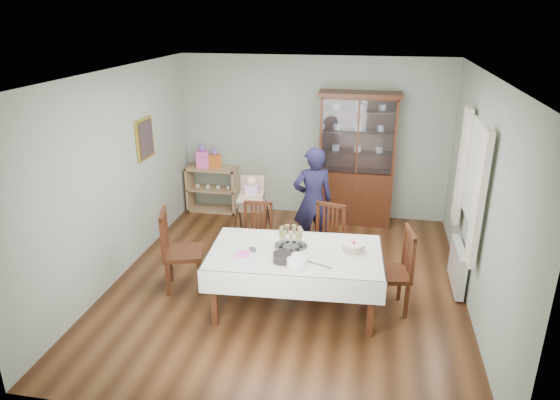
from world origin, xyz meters
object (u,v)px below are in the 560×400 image
(dining_table, at_px, (295,280))
(woman, at_px, (313,201))
(sideboard, at_px, (213,189))
(champagne_tray, at_px, (291,241))
(china_cabinet, at_px, (357,157))
(chair_far_right, at_px, (325,254))
(chair_far_left, at_px, (257,250))
(gift_bag_pink, at_px, (202,158))
(chair_end_right, at_px, (389,286))
(high_chair, at_px, (252,217))
(gift_bag_orange, at_px, (215,160))
(birthday_cake, at_px, (353,248))
(chair_end_left, at_px, (183,265))

(dining_table, xyz_separation_m, woman, (0.00, 1.56, 0.41))
(sideboard, bearing_deg, champagne_tray, -55.80)
(china_cabinet, distance_m, champagne_tray, 2.82)
(sideboard, xyz_separation_m, chair_far_right, (2.21, -1.92, -0.12))
(chair_far_left, bearing_deg, gift_bag_pink, 121.72)
(chair_far_right, relative_size, gift_bag_pink, 2.44)
(chair_far_right, height_order, chair_end_right, chair_end_right)
(dining_table, xyz_separation_m, champagne_tray, (-0.07, 0.10, 0.45))
(high_chair, bearing_deg, chair_far_right, -37.25)
(sideboard, bearing_deg, high_chair, -49.32)
(high_chair, distance_m, gift_bag_pink, 1.73)
(high_chair, bearing_deg, woman, -12.47)
(china_cabinet, xyz_separation_m, gift_bag_orange, (-2.43, 0.00, -0.17))
(champagne_tray, relative_size, birthday_cake, 1.36)
(gift_bag_orange, bearing_deg, woman, -34.25)
(china_cabinet, height_order, chair_far_right, china_cabinet)
(chair_far_left, distance_m, chair_end_right, 1.91)
(china_cabinet, height_order, chair_end_right, china_cabinet)
(birthday_cake, bearing_deg, china_cabinet, 92.11)
(chair_far_right, distance_m, chair_end_right, 1.11)
(woman, bearing_deg, china_cabinet, -132.94)
(high_chair, distance_m, birthday_cake, 2.26)
(woman, distance_m, high_chair, 1.01)
(chair_end_left, bearing_deg, chair_far_left, -66.60)
(chair_far_left, bearing_deg, champagne_tray, -57.65)
(chair_end_right, bearing_deg, gift_bag_orange, -141.86)
(chair_far_left, relative_size, chair_end_left, 0.87)
(sideboard, distance_m, chair_far_right, 2.93)
(champagne_tray, bearing_deg, high_chair, 118.61)
(birthday_cake, xyz_separation_m, gift_bag_pink, (-2.75, 2.71, 0.16))
(sideboard, relative_size, chair_end_right, 0.88)
(dining_table, distance_m, gift_bag_orange, 3.44)
(chair_far_left, relative_size, champagne_tray, 2.36)
(chair_far_left, height_order, gift_bag_pink, gift_bag_pink)
(champagne_tray, xyz_separation_m, gift_bag_pink, (-2.02, 2.73, 0.14))
(chair_end_left, bearing_deg, chair_end_right, -106.93)
(chair_end_left, distance_m, gift_bag_pink, 2.76)
(dining_table, height_order, chair_far_right, chair_far_right)
(chair_far_left, xyz_separation_m, high_chair, (-0.25, 0.77, 0.14))
(champagne_tray, bearing_deg, china_cabinet, 77.01)
(woman, bearing_deg, gift_bag_pink, -50.57)
(china_cabinet, bearing_deg, sideboard, 179.51)
(chair_far_left, height_order, chair_far_right, chair_far_right)
(birthday_cake, bearing_deg, chair_far_right, 115.89)
(champagne_tray, distance_m, gift_bag_pink, 3.40)
(china_cabinet, distance_m, chair_far_right, 2.10)
(sideboard, bearing_deg, chair_far_right, -41.04)
(high_chair, relative_size, gift_bag_pink, 2.74)
(chair_end_left, bearing_deg, champagne_tray, -111.41)
(chair_far_right, height_order, high_chair, high_chair)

